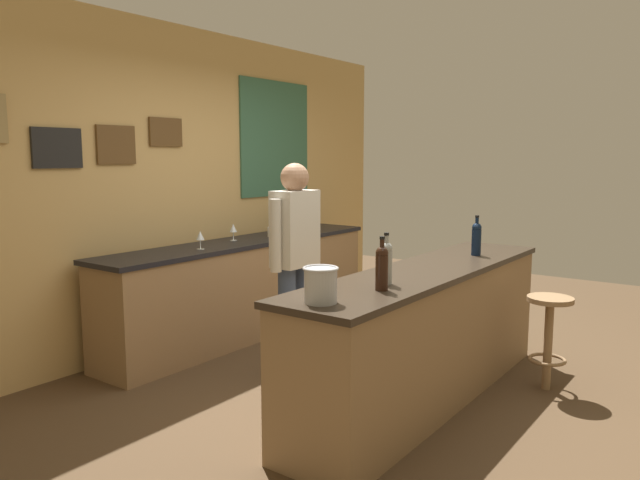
{
  "coord_description": "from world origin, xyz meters",
  "views": [
    {
      "loc": [
        -3.66,
        -2.19,
        1.66
      ],
      "look_at": [
        -0.06,
        0.45,
        1.05
      ],
      "focal_mm": 34.01,
      "sensor_mm": 36.0,
      "label": 1
    }
  ],
  "objects_px": {
    "wine_bottle_a": "(382,266)",
    "wine_glass_c": "(284,221)",
    "bar_stool": "(549,327)",
    "wine_glass_a": "(200,236)",
    "bartender": "(295,256)",
    "wine_bottle_b": "(386,261)",
    "ice_bucket": "(321,284)",
    "wine_bottle_c": "(476,238)",
    "wine_glass_b": "(233,229)",
    "coffee_mug": "(272,232)"
  },
  "relations": [
    {
      "from": "bartender",
      "to": "coffee_mug",
      "type": "height_order",
      "value": "bartender"
    },
    {
      "from": "bartender",
      "to": "wine_glass_a",
      "type": "height_order",
      "value": "bartender"
    },
    {
      "from": "wine_bottle_c",
      "to": "coffee_mug",
      "type": "bearing_deg",
      "value": 89.44
    },
    {
      "from": "ice_bucket",
      "to": "wine_glass_a",
      "type": "bearing_deg",
      "value": 63.43
    },
    {
      "from": "wine_bottle_c",
      "to": "bar_stool",
      "type": "bearing_deg",
      "value": -93.06
    },
    {
      "from": "wine_glass_c",
      "to": "wine_bottle_a",
      "type": "bearing_deg",
      "value": -129.49
    },
    {
      "from": "wine_bottle_a",
      "to": "wine_glass_a",
      "type": "relative_size",
      "value": 1.97
    },
    {
      "from": "wine_glass_b",
      "to": "wine_glass_c",
      "type": "distance_m",
      "value": 0.76
    },
    {
      "from": "bar_stool",
      "to": "wine_glass_b",
      "type": "height_order",
      "value": "wine_glass_b"
    },
    {
      "from": "wine_glass_b",
      "to": "coffee_mug",
      "type": "relative_size",
      "value": 1.24
    },
    {
      "from": "bar_stool",
      "to": "wine_glass_a",
      "type": "bearing_deg",
      "value": 109.46
    },
    {
      "from": "bartender",
      "to": "bar_stool",
      "type": "distance_m",
      "value": 1.89
    },
    {
      "from": "ice_bucket",
      "to": "wine_glass_b",
      "type": "xyz_separation_m",
      "value": [
        1.52,
        2.11,
        -0.01
      ]
    },
    {
      "from": "bartender",
      "to": "wine_bottle_a",
      "type": "height_order",
      "value": "bartender"
    },
    {
      "from": "wine_bottle_b",
      "to": "wine_bottle_c",
      "type": "relative_size",
      "value": 1.0
    },
    {
      "from": "ice_bucket",
      "to": "wine_glass_b",
      "type": "distance_m",
      "value": 2.6
    },
    {
      "from": "wine_glass_b",
      "to": "ice_bucket",
      "type": "bearing_deg",
      "value": -125.85
    },
    {
      "from": "bar_stool",
      "to": "wine_bottle_a",
      "type": "relative_size",
      "value": 2.22
    },
    {
      "from": "bartender",
      "to": "wine_bottle_a",
      "type": "bearing_deg",
      "value": -117.9
    },
    {
      "from": "wine_bottle_a",
      "to": "wine_glass_b",
      "type": "height_order",
      "value": "wine_bottle_a"
    },
    {
      "from": "bartender",
      "to": "wine_bottle_a",
      "type": "xyz_separation_m",
      "value": [
        -0.57,
        -1.07,
        0.12
      ]
    },
    {
      "from": "wine_glass_a",
      "to": "wine_bottle_a",
      "type": "bearing_deg",
      "value": -104.61
    },
    {
      "from": "bar_stool",
      "to": "ice_bucket",
      "type": "distance_m",
      "value": 2.07
    },
    {
      "from": "bartender",
      "to": "wine_glass_a",
      "type": "relative_size",
      "value": 10.45
    },
    {
      "from": "bar_stool",
      "to": "wine_glass_a",
      "type": "height_order",
      "value": "wine_glass_a"
    },
    {
      "from": "wine_bottle_c",
      "to": "wine_glass_b",
      "type": "distance_m",
      "value": 2.21
    },
    {
      "from": "wine_bottle_b",
      "to": "ice_bucket",
      "type": "relative_size",
      "value": 1.63
    },
    {
      "from": "wine_bottle_b",
      "to": "coffee_mug",
      "type": "relative_size",
      "value": 2.45
    },
    {
      "from": "wine_bottle_b",
      "to": "wine_glass_c",
      "type": "distance_m",
      "value": 2.74
    },
    {
      "from": "ice_bucket",
      "to": "bar_stool",
      "type": "bearing_deg",
      "value": -18.47
    },
    {
      "from": "wine_glass_a",
      "to": "ice_bucket",
      "type": "bearing_deg",
      "value": -116.57
    },
    {
      "from": "coffee_mug",
      "to": "wine_bottle_a",
      "type": "bearing_deg",
      "value": -125.47
    },
    {
      "from": "wine_glass_a",
      "to": "wine_bottle_c",
      "type": "bearing_deg",
      "value": -64.86
    },
    {
      "from": "bartender",
      "to": "wine_glass_a",
      "type": "distance_m",
      "value": 0.99
    },
    {
      "from": "wine_bottle_c",
      "to": "wine_bottle_a",
      "type": "bearing_deg",
      "value": -178.37
    },
    {
      "from": "bar_stool",
      "to": "wine_bottle_c",
      "type": "distance_m",
      "value": 0.83
    },
    {
      "from": "bar_stool",
      "to": "ice_bucket",
      "type": "bearing_deg",
      "value": 161.53
    },
    {
      "from": "wine_bottle_c",
      "to": "coffee_mug",
      "type": "height_order",
      "value": "wine_bottle_c"
    },
    {
      "from": "bartender",
      "to": "wine_bottle_b",
      "type": "relative_size",
      "value": 5.29
    },
    {
      "from": "wine_bottle_b",
      "to": "wine_glass_b",
      "type": "bearing_deg",
      "value": 66.74
    },
    {
      "from": "wine_glass_c",
      "to": "wine_glass_b",
      "type": "bearing_deg",
      "value": -178.48
    },
    {
      "from": "bar_stool",
      "to": "coffee_mug",
      "type": "height_order",
      "value": "coffee_mug"
    },
    {
      "from": "ice_bucket",
      "to": "wine_glass_c",
      "type": "distance_m",
      "value": 3.12
    },
    {
      "from": "bartender",
      "to": "wine_glass_c",
      "type": "bearing_deg",
      "value": 42.33
    },
    {
      "from": "ice_bucket",
      "to": "wine_glass_b",
      "type": "relative_size",
      "value": 1.21
    },
    {
      "from": "wine_bottle_b",
      "to": "wine_glass_a",
      "type": "height_order",
      "value": "wine_bottle_b"
    },
    {
      "from": "ice_bucket",
      "to": "wine_glass_c",
      "type": "bearing_deg",
      "value": 43.05
    },
    {
      "from": "ice_bucket",
      "to": "bartender",
      "type": "bearing_deg",
      "value": 43.93
    },
    {
      "from": "ice_bucket",
      "to": "wine_glass_c",
      "type": "height_order",
      "value": "ice_bucket"
    },
    {
      "from": "wine_bottle_a",
      "to": "wine_glass_c",
      "type": "distance_m",
      "value": 2.89
    }
  ]
}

